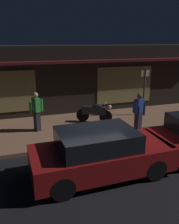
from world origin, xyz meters
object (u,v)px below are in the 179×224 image
at_px(person_photographer, 36,111).
at_px(sign_post, 144,89).
at_px(motorcycle, 95,112).
at_px(parked_car_near, 100,153).
at_px(person_bystander, 139,112).

bearing_deg(person_photographer, sign_post, 6.57).
relative_size(motorcycle, parked_car_near, 0.37).
distance_m(person_bystander, parked_car_near, 3.49).
xyz_separation_m(person_photographer, sign_post, (5.43, 0.63, 0.48)).
xyz_separation_m(person_photographer, person_bystander, (3.99, -1.47, 0.00)).
xyz_separation_m(motorcycle, parked_car_near, (-1.25, -4.13, 0.06)).
distance_m(person_photographer, parked_car_near, 4.11).
relative_size(person_bystander, parked_car_near, 0.40).
distance_m(motorcycle, person_bystander, 2.22).
bearing_deg(sign_post, person_bystander, -124.47).
bearing_deg(motorcycle, person_bystander, -53.67).
xyz_separation_m(person_bystander, sign_post, (1.44, 2.10, 0.48)).
relative_size(sign_post, parked_car_near, 0.58).
distance_m(person_bystander, sign_post, 2.59).
height_order(person_bystander, parked_car_near, person_bystander).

